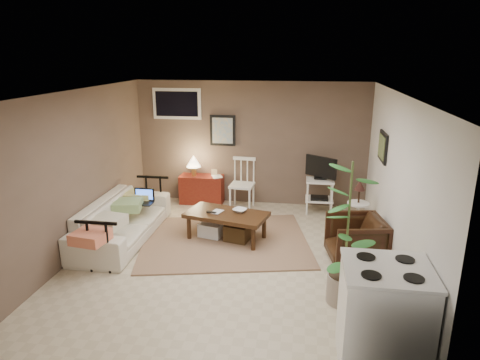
% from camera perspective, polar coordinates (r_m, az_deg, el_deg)
% --- Properties ---
extents(floor, '(5.00, 5.00, 0.00)m').
position_cam_1_polar(floor, '(6.41, -1.52, -10.31)').
color(floor, '#C1B293').
rests_on(floor, ground).
extents(art_back, '(0.50, 0.03, 0.60)m').
position_cam_1_polar(art_back, '(8.38, -2.33, 6.61)').
color(art_back, black).
extents(art_right, '(0.03, 0.60, 0.45)m').
position_cam_1_polar(art_right, '(6.92, 18.51, 4.23)').
color(art_right, black).
extents(window, '(0.96, 0.03, 0.60)m').
position_cam_1_polar(window, '(8.52, -8.41, 10.02)').
color(window, white).
extents(rug, '(2.99, 2.59, 0.02)m').
position_cam_1_polar(rug, '(6.92, -2.03, -8.10)').
color(rug, '#8B6B50').
rests_on(rug, floor).
extents(coffee_table, '(1.40, 0.95, 0.48)m').
position_cam_1_polar(coffee_table, '(6.89, -1.87, -5.85)').
color(coffee_table, '#39220F').
rests_on(coffee_table, floor).
extents(sofa, '(0.66, 2.25, 0.88)m').
position_cam_1_polar(sofa, '(7.10, -15.44, -4.31)').
color(sofa, beige).
rests_on(sofa, floor).
extents(sofa_pillows, '(0.43, 2.14, 0.15)m').
position_cam_1_polar(sofa_pillows, '(6.83, -15.96, -4.31)').
color(sofa_pillows, beige).
rests_on(sofa_pillows, sofa).
extents(sofa_end_rails, '(0.60, 2.24, 0.76)m').
position_cam_1_polar(sofa_end_rails, '(7.07, -14.44, -4.86)').
color(sofa_end_rails, black).
rests_on(sofa_end_rails, floor).
extents(laptop, '(0.35, 0.25, 0.24)m').
position_cam_1_polar(laptop, '(7.31, -12.76, -2.44)').
color(laptop, black).
rests_on(laptop, sofa).
extents(red_console, '(0.85, 0.38, 0.98)m').
position_cam_1_polar(red_console, '(8.56, -5.22, -0.88)').
color(red_console, maroon).
rests_on(red_console, floor).
extents(spindle_chair, '(0.47, 0.47, 0.97)m').
position_cam_1_polar(spindle_chair, '(8.22, 0.29, -0.70)').
color(spindle_chair, white).
rests_on(spindle_chair, floor).
extents(tv_stand, '(0.56, 0.42, 1.08)m').
position_cam_1_polar(tv_stand, '(8.08, 10.62, -0.45)').
color(tv_stand, white).
rests_on(tv_stand, floor).
extents(side_table, '(0.35, 0.35, 0.95)m').
position_cam_1_polar(side_table, '(7.19, 15.52, -2.82)').
color(side_table, white).
rests_on(side_table, floor).
extents(armchair, '(0.81, 0.85, 0.76)m').
position_cam_1_polar(armchair, '(6.32, 15.17, -7.51)').
color(armchair, black).
rests_on(armchair, floor).
extents(potted_plant, '(0.45, 0.45, 1.78)m').
position_cam_1_polar(potted_plant, '(5.12, 14.18, -6.38)').
color(potted_plant, gray).
rests_on(potted_plant, floor).
extents(stove, '(0.80, 0.75, 1.05)m').
position_cam_1_polar(stove, '(4.43, 18.56, -16.91)').
color(stove, white).
rests_on(stove, floor).
extents(bowl, '(0.22, 0.13, 0.21)m').
position_cam_1_polar(bowl, '(6.82, -0.03, -3.43)').
color(bowl, '#39220F').
rests_on(bowl, coffee_table).
extents(book_table, '(0.15, 0.07, 0.21)m').
position_cam_1_polar(book_table, '(6.85, -3.65, -3.39)').
color(book_table, '#39220F').
rests_on(book_table, coffee_table).
extents(book_console, '(0.18, 0.10, 0.25)m').
position_cam_1_polar(book_console, '(8.31, -3.72, 1.15)').
color(book_console, '#39220F').
rests_on(book_console, red_console).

